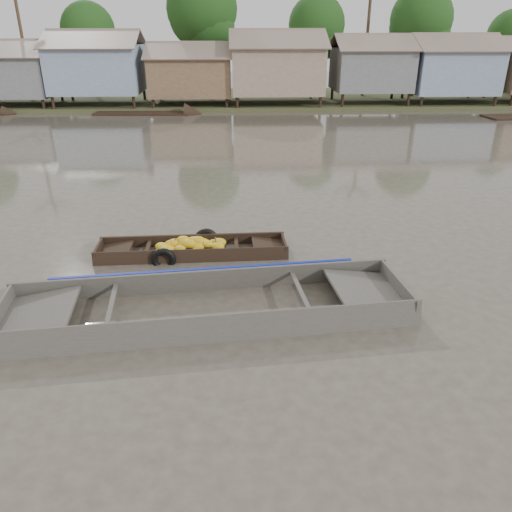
{
  "coord_description": "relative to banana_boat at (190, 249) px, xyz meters",
  "views": [
    {
      "loc": [
        -0.65,
        -9.36,
        5.66
      ],
      "look_at": [
        -0.21,
        1.05,
        0.8
      ],
      "focal_mm": 35.0,
      "sensor_mm": 36.0,
      "label": 1
    }
  ],
  "objects": [
    {
      "name": "ground",
      "position": [
        1.92,
        -3.0,
        -0.13
      ],
      "size": [
        120.0,
        120.0,
        0.0
      ],
      "primitive_type": "plane",
      "color": "#494238",
      "rests_on": "ground"
    },
    {
      "name": "banana_boat",
      "position": [
        0.0,
        0.0,
        0.0
      ],
      "size": [
        5.13,
        1.45,
        0.72
      ],
      "rotation": [
        0.0,
        0.0,
        0.03
      ],
      "color": "black",
      "rests_on": "ground"
    },
    {
      "name": "distant_boats",
      "position": [
        10.04,
        20.59,
        -0.18
      ],
      "size": [
        47.58,
        13.86,
        0.35
      ],
      "color": "black",
      "rests_on": "ground"
    },
    {
      "name": "viewer_boat",
      "position": [
        0.67,
        -3.11,
        -0.05
      ],
      "size": [
        8.78,
        3.11,
        0.69
      ],
      "rotation": [
        0.0,
        0.0,
        0.1
      ],
      "color": "#423D38",
      "rests_on": "ground"
    },
    {
      "name": "riverbank",
      "position": [
        4.95,
        28.87,
        2.94
      ],
      "size": [
        120.0,
        12.47,
        10.22
      ],
      "color": "#384723",
      "rests_on": "ground"
    }
  ]
}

